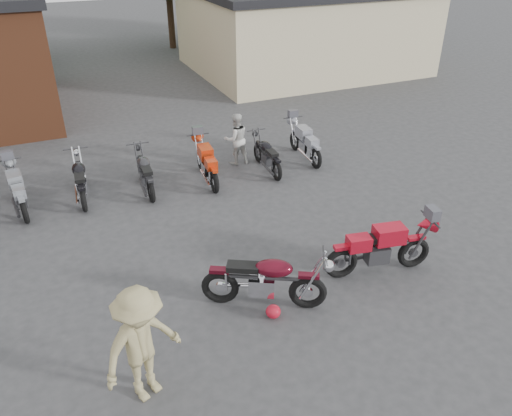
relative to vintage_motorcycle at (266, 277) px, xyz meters
name	(u,v)px	position (x,y,z in m)	size (l,w,h in m)	color
ground	(283,290)	(0.49, 0.26, -0.64)	(90.00, 90.00, 0.00)	#313234
stucco_building	(302,31)	(8.99, 15.26, 1.11)	(10.00, 8.00, 3.50)	tan
vintage_motorcycle	(266,277)	(0.00, 0.00, 0.00)	(2.22, 0.73, 1.28)	#480915
sportbike	(382,246)	(2.52, 0.01, -0.02)	(2.16, 0.71, 1.25)	#AA0E1F
helmet	(273,312)	(-0.02, -0.35, -0.52)	(0.27, 0.27, 0.25)	#A71122
person_light	(236,139)	(1.87, 6.09, 0.12)	(0.74, 0.58, 1.52)	#BABAB5
person_tan	(142,345)	(-2.46, -1.09, 0.33)	(1.26, 0.72, 1.95)	#95895C
row_bike_1	(17,189)	(-4.02, 5.70, -0.08)	(1.95, 0.64, 1.13)	gray
row_bike_2	(80,177)	(-2.55, 5.72, -0.07)	(1.97, 0.65, 1.14)	black
row_bike_3	(145,171)	(-0.94, 5.50, -0.09)	(1.91, 0.63, 1.11)	#242427
row_bike_4	(207,161)	(0.71, 5.35, -0.07)	(1.98, 0.65, 1.15)	red
row_bike_5	(267,153)	(2.48, 5.29, -0.12)	(1.82, 0.60, 1.05)	black
row_bike_6	(305,141)	(3.87, 5.59, -0.08)	(1.96, 0.65, 1.13)	gray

